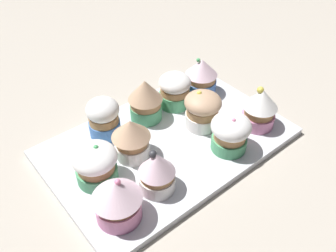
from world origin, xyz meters
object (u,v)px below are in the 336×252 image
(cupcake_0, at_px, (117,199))
(cupcake_5, at_px, (131,138))
(cupcake_6, at_px, (202,109))
(cupcake_10, at_px, (201,76))
(cupcake_8, at_px, (145,99))
(cupcake_9, at_px, (175,90))
(cupcake_2, at_px, (230,132))
(cupcake_1, at_px, (157,171))
(cupcake_4, at_px, (96,164))
(cupcake_7, at_px, (104,117))
(cupcake_3, at_px, (260,107))
(baking_tray, at_px, (168,142))

(cupcake_0, height_order, cupcake_5, same)
(cupcake_6, bearing_deg, cupcake_10, 47.83)
(cupcake_8, relative_size, cupcake_9, 1.20)
(cupcake_8, bearing_deg, cupcake_2, -69.04)
(cupcake_0, height_order, cupcake_9, cupcake_0)
(cupcake_1, relative_size, cupcake_10, 0.97)
(cupcake_4, relative_size, cupcake_5, 0.93)
(cupcake_5, relative_size, cupcake_7, 0.98)
(cupcake_5, bearing_deg, cupcake_3, -20.04)
(cupcake_1, bearing_deg, cupcake_4, 130.83)
(cupcake_9, bearing_deg, cupcake_1, -137.46)
(cupcake_7, distance_m, cupcake_8, 0.08)
(cupcake_4, xyz_separation_m, cupcake_8, (0.14, 0.07, 0.01))
(cupcake_4, height_order, cupcake_9, same)
(cupcake_1, height_order, cupcake_10, cupcake_10)
(cupcake_9, bearing_deg, cupcake_7, 175.78)
(cupcake_4, bearing_deg, cupcake_3, -13.42)
(cupcake_2, distance_m, cupcake_7, 0.21)
(cupcake_1, bearing_deg, cupcake_6, 22.70)
(baking_tray, height_order, cupcake_5, cupcake_5)
(cupcake_1, relative_size, cupcake_7, 1.00)
(cupcake_4, bearing_deg, cupcake_1, -49.17)
(cupcake_1, height_order, cupcake_8, cupcake_8)
(baking_tray, distance_m, cupcake_5, 0.08)
(cupcake_5, bearing_deg, cupcake_9, 23.23)
(cupcake_0, relative_size, cupcake_10, 0.94)
(baking_tray, xyz_separation_m, cupcake_10, (0.14, 0.07, 0.04))
(cupcake_0, distance_m, cupcake_3, 0.29)
(baking_tray, distance_m, cupcake_7, 0.11)
(baking_tray, distance_m, cupcake_4, 0.14)
(cupcake_9, xyz_separation_m, cupcake_10, (0.06, -0.00, 0.00))
(cupcake_1, xyz_separation_m, cupcake_5, (0.01, 0.08, 0.00))
(cupcake_4, bearing_deg, baking_tray, 0.81)
(cupcake_5, height_order, cupcake_7, cupcake_7)
(cupcake_2, distance_m, cupcake_5, 0.16)
(cupcake_9, bearing_deg, cupcake_8, 177.94)
(cupcake_1, distance_m, cupcake_9, 0.20)
(baking_tray, relative_size, cupcake_0, 5.66)
(cupcake_0, xyz_separation_m, cupcake_10, (0.28, 0.14, 0.00))
(cupcake_8, bearing_deg, cupcake_0, -136.74)
(cupcake_2, xyz_separation_m, cupcake_6, (0.01, 0.07, 0.00))
(cupcake_0, xyz_separation_m, cupcake_6, (0.22, 0.07, -0.00))
(cupcake_3, distance_m, cupcake_7, 0.26)
(cupcake_6, bearing_deg, cupcake_8, 128.64)
(cupcake_2, distance_m, cupcake_10, 0.16)
(cupcake_2, bearing_deg, cupcake_7, 131.17)
(cupcake_1, distance_m, cupcake_5, 0.08)
(cupcake_6, relative_size, cupcake_8, 0.88)
(cupcake_7, xyz_separation_m, cupcake_8, (0.08, -0.01, 0.00))
(cupcake_7, bearing_deg, cupcake_2, -48.83)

